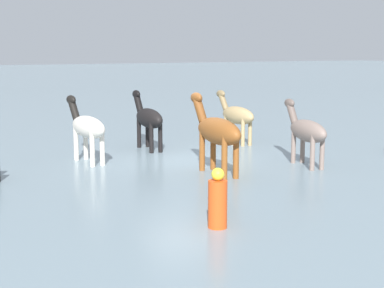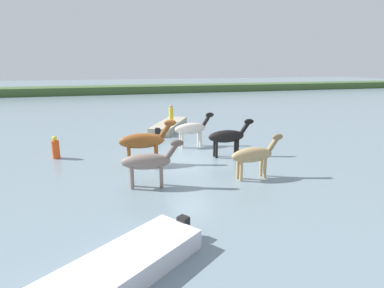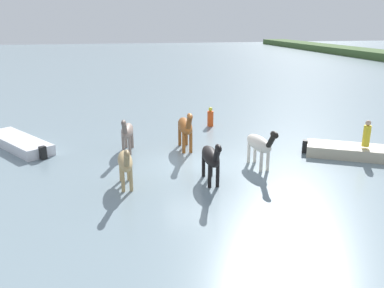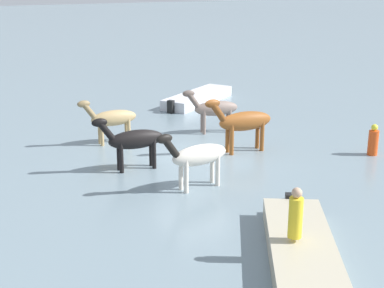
% 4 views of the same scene
% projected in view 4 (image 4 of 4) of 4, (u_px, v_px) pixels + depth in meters
% --- Properties ---
extents(ground_plane, '(193.43, 193.43, 0.00)m').
position_uv_depth(ground_plane, '(194.00, 158.00, 20.11)').
color(ground_plane, gray).
extents(horse_chestnut_trailing, '(2.66, 0.66, 2.07)m').
position_uv_depth(horse_chestnut_trailing, '(243.00, 122.00, 20.51)').
color(horse_chestnut_trailing, brown).
rests_on(horse_chestnut_trailing, ground_plane).
extents(horse_pinto_flank, '(2.44, 0.80, 1.88)m').
position_uv_depth(horse_pinto_flank, '(197.00, 156.00, 17.07)').
color(horse_pinto_flank, silver).
rests_on(horse_pinto_flank, ground_plane).
extents(horse_mid_herd, '(2.35, 0.82, 1.82)m').
position_uv_depth(horse_mid_herd, '(214.00, 109.00, 23.04)').
color(horse_mid_herd, gray).
rests_on(horse_mid_herd, ground_plane).
extents(horse_gray_outer, '(2.30, 0.59, 1.79)m').
position_uv_depth(horse_gray_outer, '(112.00, 118.00, 21.59)').
color(horse_gray_outer, tan).
rests_on(horse_gray_outer, ground_plane).
extents(horse_dun_straggler, '(2.41, 0.61, 1.87)m').
position_uv_depth(horse_dun_straggler, '(134.00, 140.00, 18.69)').
color(horse_dun_straggler, black).
rests_on(horse_dun_straggler, ground_plane).
extents(boat_skiff_near, '(3.77, 5.31, 0.76)m').
position_uv_depth(boat_skiff_near, '(302.00, 256.00, 12.85)').
color(boat_skiff_near, '#B7AD93').
rests_on(boat_skiff_near, ground_plane).
extents(boat_tender_starboard, '(4.75, 3.88, 0.75)m').
position_uv_depth(boat_tender_starboard, '(198.00, 99.00, 28.51)').
color(boat_tender_starboard, silver).
rests_on(boat_tender_starboard, ground_plane).
extents(person_watcher_seated, '(0.32, 0.32, 1.19)m').
position_uv_depth(person_watcher_seated, '(296.00, 215.00, 12.67)').
color(person_watcher_seated, yellow).
rests_on(person_watcher_seated, boat_skiff_near).
extents(buoy_channel_marker, '(0.36, 0.36, 1.14)m').
position_uv_depth(buoy_channel_marker, '(373.00, 141.00, 20.35)').
color(buoy_channel_marker, '#E54C19').
rests_on(buoy_channel_marker, ground_plane).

